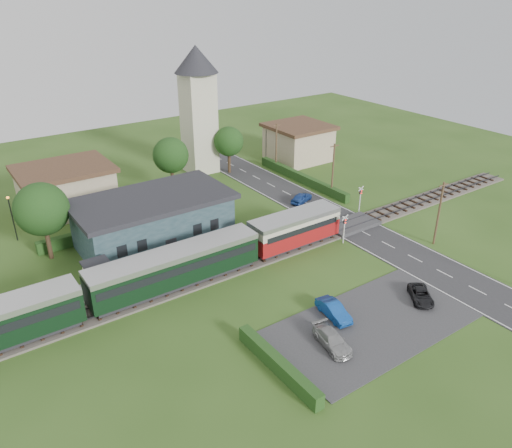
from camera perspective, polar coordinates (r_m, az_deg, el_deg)
ground at (r=50.41m, az=4.32°, el=-3.96°), size 120.00×120.00×0.00m
railway_track at (r=51.72m, az=2.94°, el=-2.95°), size 76.00×3.20×0.49m
road at (r=56.56m, az=12.26°, el=-0.97°), size 6.00×70.00×0.05m
car_park at (r=42.36m, az=13.05°, el=-11.07°), size 17.00×9.00×0.08m
crossing_deck at (r=57.68m, az=10.86°, el=-0.06°), size 6.20×3.40×0.45m
platform at (r=49.49m, az=-8.62°, el=-4.52°), size 30.00×3.00×0.45m
equipment_hut at (r=46.40m, az=-17.61°, el=-5.60°), size 2.30×2.30×2.55m
station_building at (r=53.07m, az=-11.62°, el=0.44°), size 16.00×9.00×5.30m
train at (r=44.27m, az=-12.86°, el=-5.93°), size 43.20×2.90×3.40m
church_tower at (r=71.45m, az=-6.66°, el=13.80°), size 6.00×6.00×17.60m
house_west at (r=64.06m, az=-20.88°, el=3.84°), size 10.80×8.80×5.50m
house_east at (r=78.21m, az=4.88°, el=9.32°), size 8.80×8.80×5.50m
hedge_carpark at (r=36.81m, az=2.56°, el=-15.77°), size 0.80×9.00×1.20m
hedge_roadside at (r=69.56m, az=5.26°, el=5.25°), size 0.80×18.00×1.20m
hedge_station at (r=57.74m, az=-13.27°, el=0.19°), size 22.00×0.80×1.30m
tree_a at (r=52.17m, az=-23.30°, el=1.55°), size 5.20×5.20×8.00m
tree_b at (r=65.45m, az=-9.72°, el=7.74°), size 4.60×4.60×7.34m
tree_c at (r=71.75m, az=-3.14°, el=9.39°), size 4.20×4.20×6.78m
utility_pole_b at (r=54.77m, az=20.17°, el=1.22°), size 1.40×0.22×7.00m
utility_pole_c at (r=64.34m, az=8.78°, el=6.18°), size 1.40×0.22×7.00m
utility_pole_d at (r=73.02m, az=2.33°, el=8.86°), size 1.40×0.22×7.00m
crossing_signal_near at (r=53.01m, az=10.08°, el=-0.11°), size 0.84×0.28×3.28m
crossing_signal_far at (r=60.81m, az=11.85°, el=3.23°), size 0.84×0.28×3.28m
streetlamp_west at (r=58.31m, az=-26.14°, el=0.95°), size 0.30×0.30×5.15m
streetlamp_east at (r=78.06m, az=1.17°, el=9.56°), size 0.30×0.30×5.15m
car_on_road at (r=62.96m, az=5.22°, el=3.03°), size 3.85×2.67×1.22m
car_park_blue at (r=42.19m, az=8.86°, el=-9.71°), size 1.81×3.91×1.24m
car_park_silver at (r=39.20m, az=8.69°, el=-12.94°), size 2.31×4.22×1.16m
car_park_dark at (r=46.04m, az=18.32°, el=-7.71°), size 3.41×3.83×0.99m
pedestrian_near at (r=53.09m, az=-0.44°, el=-0.70°), size 0.67×0.52×1.62m
pedestrian_far at (r=46.18m, az=-16.00°, el=-6.09°), size 0.83×0.99×1.82m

